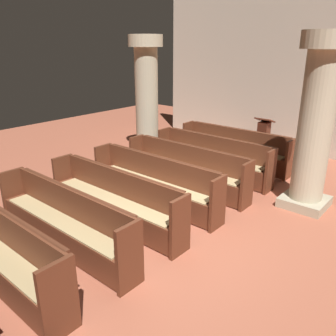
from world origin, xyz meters
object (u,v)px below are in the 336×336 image
Objects in this scene: pew_row_0 at (234,147)px; pillar_far_side at (147,96)px; pew_row_2 at (186,167)px; pew_row_5 at (64,219)px; pew_row_4 at (114,197)px; lectern at (263,140)px; pew_row_1 at (212,156)px; pew_row_3 at (154,181)px; pillar_aisle_side at (316,121)px.

pew_row_0 is 2.68m from pillar_far_side.
pew_row_5 is (0.00, -3.05, 0.00)m from pew_row_2.
pew_row_4 is 5.33m from lectern.
pillar_far_side is at bearing 176.36° from pew_row_1.
pew_row_1 is 1.02m from pew_row_2.
pew_row_1 is 2.77× the size of lectern.
pew_row_5 is (0.00, -1.02, 0.00)m from pew_row_4.
pew_row_5 is 4.91m from pillar_far_side.
pew_row_3 is at bearing 90.00° from pew_row_4.
pew_row_4 is 0.93× the size of pillar_aisle_side.
pew_row_1 is 2.29m from lectern.
pew_row_4 is (0.00, -1.02, 0.00)m from pew_row_3.
lectern is (-2.10, 2.47, -1.22)m from pillar_aisle_side.
pillar_aisle_side reaches higher than pew_row_3.
pew_row_3 is 1.02m from pew_row_4.
pillar_far_side is (-2.24, -0.87, 1.18)m from pew_row_0.
pillar_far_side is (-2.24, 3.19, 1.18)m from pew_row_4.
pew_row_4 is at bearing -54.87° from pillar_far_side.
pew_row_1 is at bearing 90.00° from pew_row_5.
pillar_aisle_side is (2.29, 1.83, 1.18)m from pew_row_3.
pew_row_2 is 1.00× the size of pew_row_4.
pew_row_4 is 1.00× the size of pew_row_5.
pew_row_2 is at bearing -90.00° from pew_row_0.
lectern reaches higher than pew_row_4.
lectern is at bearing 41.28° from pillar_far_side.
pew_row_1 is 1.00× the size of pew_row_4.
pew_row_3 is 0.93× the size of pillar_far_side.
pew_row_2 is at bearing 90.00° from pew_row_4.
pillar_aisle_side reaches higher than lectern.
pew_row_2 and pew_row_5 have the same top height.
pew_row_1 is 1.00× the size of pew_row_5.
pillar_far_side is at bearing -158.75° from pew_row_0.
pew_row_0 is 4.06m from pew_row_4.
lectern is (0.19, 5.32, -0.04)m from pew_row_4.
pew_row_1 is 2.59m from pillar_aisle_side.
pew_row_3 is at bearing -92.51° from lectern.
pew_row_0 and pew_row_3 have the same top height.
pew_row_2 is 2.03m from pew_row_4.
pew_row_3 is (0.00, -1.02, 0.00)m from pew_row_2.
pew_row_2 and pew_row_4 have the same top height.
pillar_aisle_side is at bearing -4.87° from pew_row_1.
pew_row_3 is 2.03m from pew_row_5.
pew_row_3 is 1.00× the size of pew_row_4.
pillar_aisle_side is 1.00× the size of pillar_far_side.
pew_row_2 is at bearing -27.30° from pillar_far_side.
pew_row_2 is 1.00× the size of pew_row_5.
lectern is (0.19, 4.31, -0.04)m from pew_row_3.
pew_row_2 is at bearing 90.00° from pew_row_3.
pillar_aisle_side reaches higher than pew_row_0.
pew_row_2 is 1.00× the size of pew_row_3.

